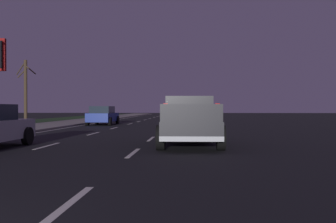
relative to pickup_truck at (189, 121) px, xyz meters
The scene contains 6 objects.
ground 15.79m from the pickup_truck, 12.80° to the left, with size 144.00×144.00×0.00m, color black.
sidewalk_shoulder 18.89m from the pickup_truck, 35.45° to the left, with size 108.00×4.00×0.12m, color gray.
lane_markings 19.70m from the pickup_truck, 19.49° to the left, with size 108.95×7.04×0.01m.
pickup_truck is the anchor object (origin of this frame).
sedan_blue 17.39m from the pickup_truck, 24.38° to the left, with size 4.41×2.03×1.54m.
bare_tree_far 22.34m from the pickup_truck, 39.97° to the left, with size 1.02×2.17×5.58m.
Camera 1 is at (-2.83, -3.53, 1.41)m, focal length 39.73 mm.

